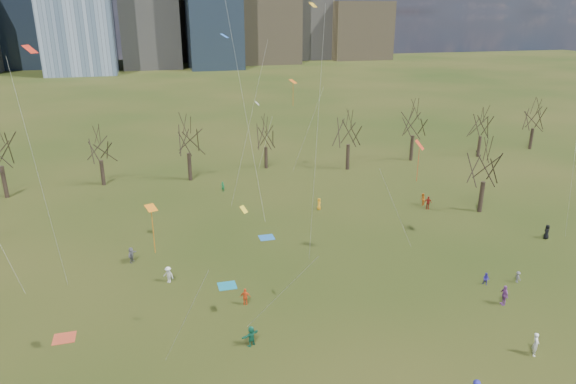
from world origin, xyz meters
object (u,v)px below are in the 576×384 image
object	(u,v)px
person_4	(245,297)
blanket_crimson	(64,338)
blanket_teal	(227,286)
person_1	(536,344)
blanket_navy	(267,237)

from	to	relation	value
person_4	blanket_crimson	bearing A→B (deg)	18.54
blanket_teal	person_4	xyz separation A→B (m)	(1.00, -3.53, 0.74)
blanket_crimson	blanket_teal	bearing A→B (deg)	19.07
blanket_teal	person_4	world-z (taller)	person_4
blanket_crimson	person_4	distance (m)	14.06
blanket_teal	person_1	xyz separation A→B (m)	(19.57, -15.49, 0.88)
blanket_teal	blanket_crimson	size ratio (longest dim) A/B	1.00
blanket_navy	person_4	world-z (taller)	person_4
person_1	blanket_navy	bearing A→B (deg)	63.40
blanket_navy	blanket_crimson	distance (m)	23.21
blanket_crimson	person_4	bearing A→B (deg)	3.96
person_1	blanket_crimson	bearing A→B (deg)	105.49
blanket_navy	person_4	bearing A→B (deg)	-110.57
blanket_navy	person_1	bearing A→B (deg)	-60.75
person_1	person_4	distance (m)	22.10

